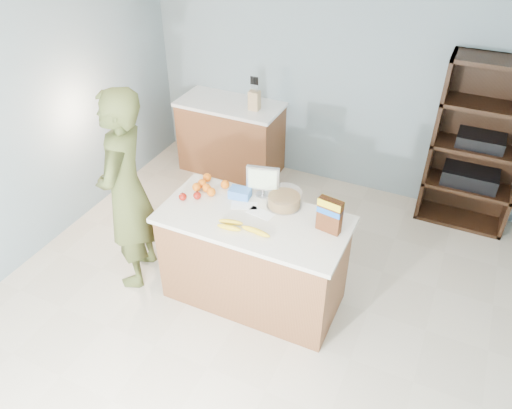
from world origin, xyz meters
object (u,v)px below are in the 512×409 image
at_px(shelving_unit, 478,149).
at_px(person, 127,192).
at_px(counter_peninsula, 254,262).
at_px(tv, 263,180).
at_px(cereal_box, 330,213).

bearing_deg(shelving_unit, person, -140.09).
height_order(counter_peninsula, tv, tv).
bearing_deg(tv, person, -154.35).
distance_m(counter_peninsula, tv, 0.72).
bearing_deg(cereal_box, tv, 161.34).
bearing_deg(tv, shelving_unit, 46.90).
bearing_deg(counter_peninsula, shelving_unit, 52.89).
height_order(person, cereal_box, person).
relative_size(shelving_unit, person, 0.96).
bearing_deg(tv, counter_peninsula, -78.82).
bearing_deg(counter_peninsula, tv, 101.18).
xyz_separation_m(shelving_unit, person, (-2.67, -2.23, 0.08)).
relative_size(counter_peninsula, person, 0.83).
distance_m(shelving_unit, tv, 2.37).
bearing_deg(counter_peninsula, cereal_box, 9.43).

